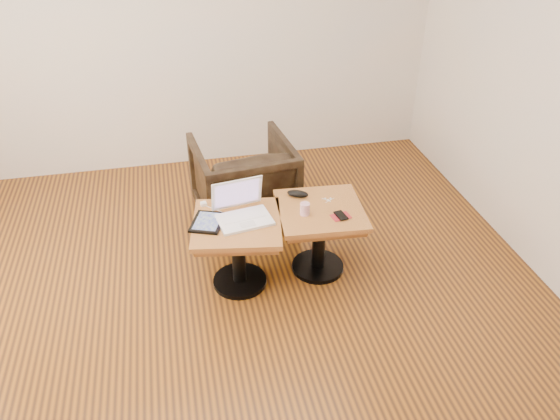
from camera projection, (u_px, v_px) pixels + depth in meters
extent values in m
cube|color=#3E2514|center=(224.00, 321.00, 3.51)|extent=(4.50, 4.50, 0.01)
cube|color=beige|center=(182.00, 19.00, 4.61)|extent=(4.50, 0.02, 2.70)
cylinder|color=black|center=(240.00, 281.00, 3.82)|extent=(0.37, 0.37, 0.03)
cylinder|color=black|center=(238.00, 253.00, 3.69)|extent=(0.09, 0.09, 0.45)
cube|color=brown|center=(237.00, 229.00, 3.58)|extent=(0.60, 0.60, 0.04)
cube|color=brown|center=(237.00, 224.00, 3.56)|extent=(0.66, 0.66, 0.04)
cylinder|color=black|center=(318.00, 266.00, 3.96)|extent=(0.37, 0.37, 0.03)
cylinder|color=black|center=(319.00, 239.00, 3.82)|extent=(0.09, 0.09, 0.45)
cube|color=brown|center=(320.00, 215.00, 3.71)|extent=(0.56, 0.56, 0.04)
cube|color=brown|center=(320.00, 210.00, 3.69)|extent=(0.61, 0.61, 0.04)
cube|color=white|center=(244.00, 220.00, 3.55)|extent=(0.38, 0.29, 0.02)
cube|color=silver|center=(243.00, 216.00, 3.57)|extent=(0.30, 0.16, 0.00)
cube|color=silver|center=(248.00, 224.00, 3.49)|extent=(0.10, 0.08, 0.00)
cube|color=white|center=(237.00, 193.00, 3.59)|extent=(0.35, 0.11, 0.23)
cube|color=#A95647|center=(237.00, 193.00, 3.59)|extent=(0.31, 0.09, 0.19)
cube|color=black|center=(208.00, 222.00, 3.52)|extent=(0.27, 0.30, 0.02)
cube|color=#191E38|center=(208.00, 221.00, 3.52)|extent=(0.22, 0.25, 0.00)
cube|color=white|center=(204.00, 204.00, 3.70)|extent=(0.04, 0.04, 0.02)
ellipsoid|color=black|center=(298.00, 194.00, 3.79)|extent=(0.16, 0.13, 0.05)
cylinder|color=#BB5680|center=(305.00, 209.00, 3.60)|extent=(0.07, 0.07, 0.08)
sphere|color=white|center=(328.00, 200.00, 3.75)|extent=(0.01, 0.01, 0.01)
sphere|color=white|center=(331.00, 198.00, 3.77)|extent=(0.01, 0.01, 0.01)
sphere|color=white|center=(325.00, 199.00, 3.77)|extent=(0.01, 0.01, 0.01)
cylinder|color=white|center=(328.00, 201.00, 3.76)|extent=(0.08, 0.05, 0.00)
cube|color=#A41E3A|center=(341.00, 216.00, 3.59)|extent=(0.14, 0.11, 0.01)
cube|color=black|center=(341.00, 215.00, 3.59)|extent=(0.08, 0.12, 0.01)
imported|color=black|center=(244.00, 181.00, 4.33)|extent=(0.82, 0.83, 0.69)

